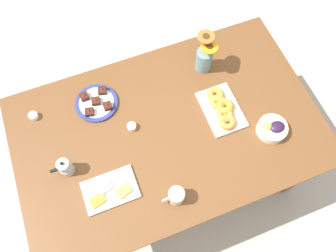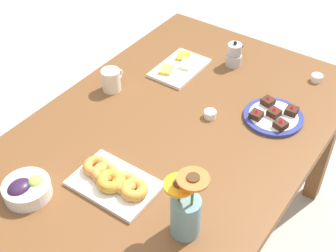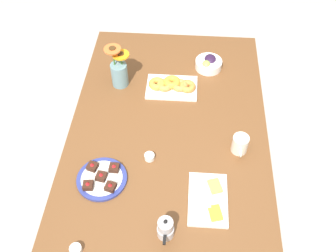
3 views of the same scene
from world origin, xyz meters
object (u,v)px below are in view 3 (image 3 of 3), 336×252
at_px(grape_bowl, 209,63).
at_px(croissant_platter, 172,85).
at_px(cheese_platter, 208,199).
at_px(jam_cup_berry, 76,249).
at_px(flower_vase, 119,72).
at_px(coffee_mug, 240,144).
at_px(jam_cup_honey, 149,157).
at_px(dining_table, 168,141).
at_px(dessert_plate, 102,178).
at_px(moka_pot, 165,229).

relative_size(grape_bowl, croissant_platter, 0.55).
relative_size(cheese_platter, jam_cup_berry, 5.42).
relative_size(croissant_platter, flower_vase, 1.12).
relative_size(coffee_mug, jam_cup_honey, 2.33).
relative_size(cheese_platter, croissant_platter, 0.93).
height_order(jam_cup_berry, flower_vase, flower_vase).
distance_m(jam_cup_honey, jam_cup_berry, 0.53).
xyz_separation_m(dining_table, dessert_plate, (0.31, -0.28, 0.10)).
relative_size(coffee_mug, flower_vase, 0.45).
bearing_deg(coffee_mug, cheese_platter, -27.40).
distance_m(jam_cup_berry, flower_vase, 0.97).
height_order(croissant_platter, flower_vase, flower_vase).
distance_m(grape_bowl, flower_vase, 0.53).
bearing_deg(moka_pot, dessert_plate, -127.82).
bearing_deg(dining_table, coffee_mug, 74.72).
bearing_deg(flower_vase, croissant_platter, 86.31).
height_order(dessert_plate, moka_pot, moka_pot).
bearing_deg(dessert_plate, cheese_platter, 81.45).
bearing_deg(jam_cup_berry, flower_vase, 178.05).
distance_m(croissant_platter, dessert_plate, 0.67).
height_order(dining_table, dessert_plate, dessert_plate).
xyz_separation_m(jam_cup_berry, moka_pot, (-0.10, 0.35, 0.03)).
xyz_separation_m(coffee_mug, cheese_platter, (0.28, -0.15, -0.04)).
relative_size(croissant_platter, jam_cup_honey, 5.86).
distance_m(dining_table, cheese_platter, 0.44).
bearing_deg(dessert_plate, jam_cup_honey, 122.96).
bearing_deg(cheese_platter, croissant_platter, -163.65).
height_order(dining_table, coffee_mug, coffee_mug).
bearing_deg(moka_pot, dining_table, -177.14).
distance_m(dining_table, croissant_platter, 0.33).
relative_size(cheese_platter, jam_cup_honey, 5.42).
distance_m(croissant_platter, jam_cup_berry, 1.00).
height_order(cheese_platter, jam_cup_honey, cheese_platter).
bearing_deg(cheese_platter, grape_bowl, 179.96).
xyz_separation_m(dining_table, jam_cup_berry, (0.64, -0.32, 0.10)).
relative_size(grape_bowl, moka_pot, 1.29).
bearing_deg(jam_cup_honey, cheese_platter, 53.67).
bearing_deg(cheese_platter, dessert_plate, -98.55).
bearing_deg(dessert_plate, croissant_platter, 155.34).
xyz_separation_m(dining_table, moka_pot, (0.54, 0.03, 0.13)).
bearing_deg(grape_bowl, flower_vase, -70.61).
relative_size(jam_cup_honey, jam_cup_berry, 1.00).
bearing_deg(moka_pot, cheese_platter, 133.38).
xyz_separation_m(grape_bowl, croissant_platter, (0.19, -0.20, -0.01)).
bearing_deg(croissant_platter, flower_vase, -93.69).
distance_m(jam_cup_honey, dessert_plate, 0.24).
xyz_separation_m(dining_table, flower_vase, (-0.33, -0.29, 0.17)).
height_order(cheese_platter, flower_vase, flower_vase).
xyz_separation_m(jam_cup_berry, flower_vase, (-0.96, 0.03, 0.07)).
distance_m(dining_table, coffee_mug, 0.39).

